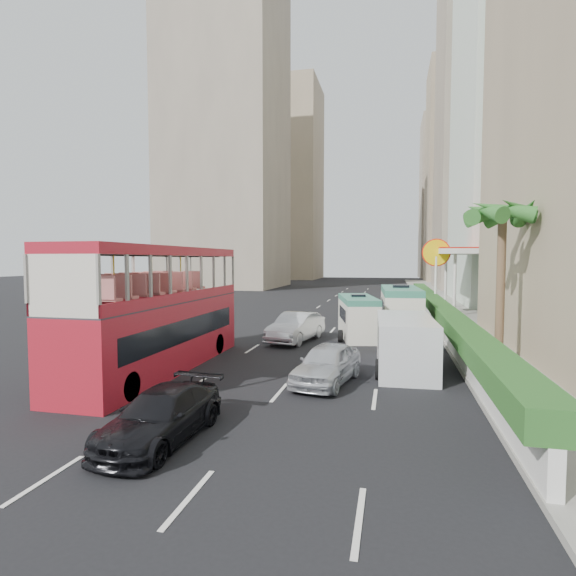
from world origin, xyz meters
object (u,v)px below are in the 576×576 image
(minibus_far, at_px, (400,311))
(panel_van_far, at_px, (399,299))
(double_decker_bus, at_px, (159,309))
(panel_van_near, at_px, (405,344))
(shell_station, at_px, (475,281))
(car_silver_lane_b, at_px, (327,383))
(car_black, at_px, (162,440))
(van_asset, at_px, (365,322))
(minibus_near, at_px, (358,317))
(car_silver_lane_a, at_px, (296,341))
(palm_tree, at_px, (501,287))

(minibus_far, relative_size, panel_van_far, 1.38)
(double_decker_bus, xyz_separation_m, panel_van_near, (9.85, 2.23, -1.44))
(shell_station, bearing_deg, panel_van_far, 158.97)
(panel_van_far, distance_m, shell_station, 6.80)
(panel_van_far, bearing_deg, car_silver_lane_b, -96.69)
(car_black, bearing_deg, van_asset, 83.69)
(minibus_near, height_order, panel_van_near, minibus_near)
(van_asset, bearing_deg, shell_station, 34.98)
(car_silver_lane_a, bearing_deg, van_asset, 80.66)
(van_asset, bearing_deg, panel_van_far, 71.42)
(car_silver_lane_a, height_order, shell_station, shell_station)
(double_decker_bus, xyz_separation_m, minibus_far, (9.81, 11.56, -1.11))
(double_decker_bus, height_order, car_silver_lane_b, double_decker_bus)
(van_asset, xyz_separation_m, shell_station, (8.61, 6.82, 2.75))
(minibus_near, xyz_separation_m, shell_station, (8.63, 13.31, 1.55))
(car_silver_lane_b, height_order, minibus_far, minibus_far)
(minibus_near, bearing_deg, minibus_far, 25.58)
(minibus_far, height_order, shell_station, shell_station)
(panel_van_far, relative_size, palm_tree, 0.72)
(double_decker_bus, distance_m, panel_van_near, 10.20)
(car_silver_lane_a, height_order, car_silver_lane_b, car_silver_lane_a)
(car_silver_lane_a, xyz_separation_m, minibus_far, (5.69, 3.97, 1.42))
(car_silver_lane_b, xyz_separation_m, panel_van_near, (2.84, 2.69, 1.09))
(car_black, height_order, shell_station, shell_station)
(van_asset, distance_m, palm_tree, 14.18)
(car_black, relative_size, panel_van_far, 0.93)
(double_decker_bus, bearing_deg, shell_station, 55.18)
(car_silver_lane_b, bearing_deg, minibus_near, 98.91)
(minibus_near, bearing_deg, shell_station, 45.18)
(panel_van_near, bearing_deg, van_asset, 97.46)
(palm_tree, bearing_deg, shell_station, 83.40)
(minibus_far, bearing_deg, panel_van_far, 86.47)
(minibus_near, bearing_deg, panel_van_far, 69.03)
(van_asset, relative_size, shell_station, 0.59)
(palm_tree, bearing_deg, car_black, -133.56)
(double_decker_bus, height_order, van_asset, double_decker_bus)
(panel_van_far, distance_m, palm_tree, 21.85)
(van_asset, height_order, shell_station, shell_station)
(panel_van_near, xyz_separation_m, palm_tree, (3.95, 1.77, 2.29))
(car_black, bearing_deg, car_silver_lane_a, 91.21)
(car_black, bearing_deg, palm_tree, 49.31)
(car_silver_lane_b, bearing_deg, shell_station, 79.98)
(minibus_near, xyz_separation_m, panel_van_far, (2.51, 15.66, -0.27))
(car_silver_lane_b, relative_size, minibus_near, 0.79)
(double_decker_bus, bearing_deg, car_black, -60.70)
(van_asset, height_order, panel_van_far, panel_van_far)
(car_silver_lane_b, relative_size, panel_van_near, 0.78)
(shell_station, bearing_deg, car_silver_lane_a, -127.62)
(minibus_far, distance_m, panel_van_near, 9.34)
(palm_tree, bearing_deg, car_silver_lane_b, -146.72)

